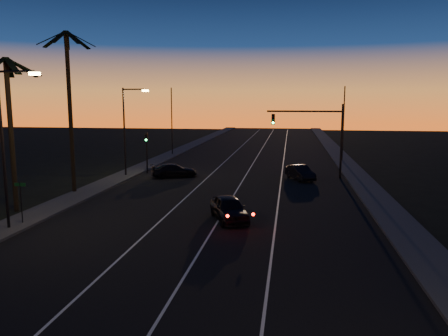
% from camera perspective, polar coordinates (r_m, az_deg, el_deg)
% --- Properties ---
extents(road, '(20.00, 170.00, 0.01)m').
position_cam_1_polar(road, '(33.08, 0.19, -3.94)').
color(road, black).
rests_on(road, ground).
extents(sidewalk_left, '(2.40, 170.00, 0.16)m').
position_cam_1_polar(sidewalk_left, '(36.40, -17.55, -3.06)').
color(sidewalk_left, '#323230').
rests_on(sidewalk_left, ground).
extents(sidewalk_right, '(2.40, 170.00, 0.16)m').
position_cam_1_polar(sidewalk_right, '(33.35, 19.65, -4.23)').
color(sidewalk_right, '#323230').
rests_on(sidewalk_right, ground).
extents(lane_stripe_left, '(0.12, 160.00, 0.01)m').
position_cam_1_polar(lane_stripe_left, '(33.64, -4.88, -3.73)').
color(lane_stripe_left, silver).
rests_on(lane_stripe_left, road).
extents(lane_stripe_mid, '(0.12, 160.00, 0.01)m').
position_cam_1_polar(lane_stripe_mid, '(33.01, 1.05, -3.95)').
color(lane_stripe_mid, silver).
rests_on(lane_stripe_mid, road).
extents(lane_stripe_right, '(0.12, 160.00, 0.01)m').
position_cam_1_polar(lane_stripe_right, '(32.75, 7.15, -4.12)').
color(lane_stripe_right, silver).
rests_on(lane_stripe_right, road).
extents(palm_mid, '(4.25, 4.16, 10.03)m').
position_cam_1_polar(palm_mid, '(31.54, -26.18, 6.00)').
color(palm_mid, black).
rests_on(palm_mid, ground).
extents(palm_far, '(4.25, 4.16, 12.53)m').
position_cam_1_polar(palm_far, '(36.14, -19.55, 8.79)').
color(palm_far, black).
rests_on(palm_far, ground).
extents(streetlight_left_near, '(2.55, 0.26, 9.00)m').
position_cam_1_polar(streetlight_left_near, '(26.89, -26.50, 3.66)').
color(streetlight_left_near, black).
rests_on(streetlight_left_near, ground).
extents(streetlight_left_far, '(2.55, 0.26, 8.50)m').
position_cam_1_polar(streetlight_left_far, '(42.86, -12.52, 5.60)').
color(streetlight_left_far, black).
rests_on(streetlight_left_far, ground).
extents(street_sign, '(0.70, 0.06, 2.60)m').
position_cam_1_polar(street_sign, '(28.27, -25.00, -3.56)').
color(street_sign, black).
rests_on(street_sign, ground).
extents(signal_mast, '(7.10, 0.41, 7.00)m').
position_cam_1_polar(signal_mast, '(42.05, 11.95, 5.18)').
color(signal_mast, black).
rests_on(signal_mast, ground).
extents(signal_post, '(0.28, 0.37, 4.20)m').
position_cam_1_polar(signal_post, '(44.48, -10.08, 2.97)').
color(signal_post, black).
rests_on(signal_post, ground).
extents(far_pole_left, '(0.14, 0.14, 9.00)m').
position_cam_1_polar(far_pole_left, '(59.12, -6.83, 6.02)').
color(far_pole_left, black).
rests_on(far_pole_left, ground).
extents(far_pole_right, '(0.14, 0.14, 9.00)m').
position_cam_1_polar(far_pole_right, '(54.35, 15.33, 5.54)').
color(far_pole_right, black).
rests_on(far_pole_right, ground).
extents(lead_car, '(3.39, 5.11, 1.48)m').
position_cam_1_polar(lead_car, '(26.93, 0.66, -5.28)').
color(lead_car, black).
rests_on(lead_car, road).
extents(right_car, '(2.92, 4.29, 1.34)m').
position_cam_1_polar(right_car, '(41.18, 9.91, -0.58)').
color(right_car, black).
rests_on(right_car, road).
extents(cross_car, '(4.77, 3.50, 1.29)m').
position_cam_1_polar(cross_car, '(42.16, -6.53, -0.33)').
color(cross_car, black).
rests_on(cross_car, road).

